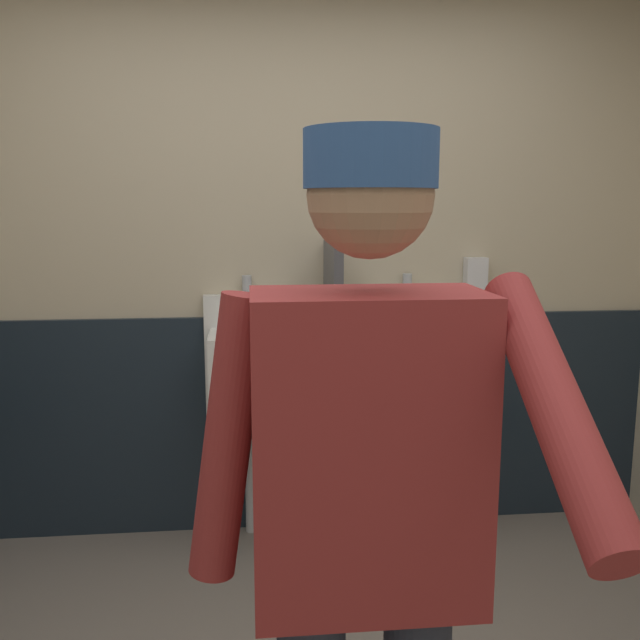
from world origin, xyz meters
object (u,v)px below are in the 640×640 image
Objects in this scene: urinal_middle at (411,376)px; person at (367,494)px; soap_dispenser at (475,276)px; urinal_left at (248,380)px.

urinal_middle is 1.86m from person.
person is 9.45× the size of soap_dispenser.
urinal_middle is 0.57m from soap_dispenser.
urinal_middle is at bearing 73.88° from person.
urinal_left is 1.00× the size of urinal_middle.
person reaches higher than urinal_middle.
urinal_middle is 6.89× the size of soap_dispenser.
person is 2.09m from soap_dispenser.
soap_dispenser is at bearing 19.97° from urinal_middle.
soap_dispenser is (0.84, 1.90, 0.21)m from person.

